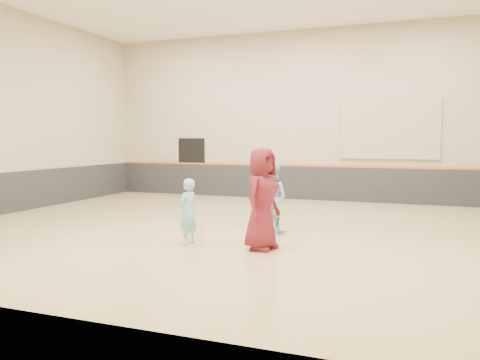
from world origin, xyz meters
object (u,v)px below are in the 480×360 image
(young_man, at_px, (262,199))
(girl, at_px, (188,212))
(instructor, at_px, (272,198))
(spare_racket, at_px, (305,207))

(young_man, bearing_deg, girl, 106.28)
(instructor, distance_m, young_man, 1.73)
(young_man, bearing_deg, spare_racket, 15.33)
(young_man, bearing_deg, instructor, 21.45)
(girl, bearing_deg, spare_racket, 178.03)
(young_man, height_order, spare_racket, young_man)
(girl, xyz_separation_m, spare_racket, (1.18, 5.84, -0.64))
(girl, distance_m, spare_racket, 5.99)
(instructor, bearing_deg, young_man, 112.56)
(girl, relative_size, spare_racket, 2.22)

